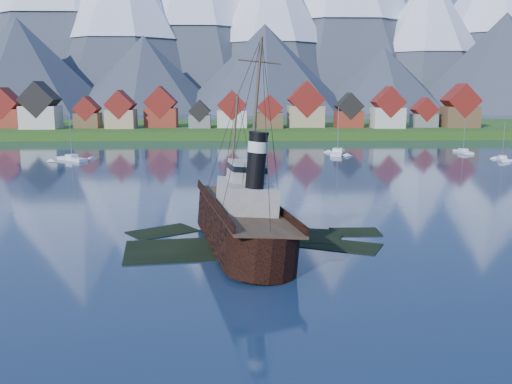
{
  "coord_description": "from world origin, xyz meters",
  "views": [
    {
      "loc": [
        0.64,
        -63.35,
        17.69
      ],
      "look_at": [
        2.68,
        6.0,
        5.0
      ],
      "focal_mm": 40.0,
      "sensor_mm": 36.0,
      "label": 1
    }
  ],
  "objects_px": {
    "sailboat_c": "(72,159)",
    "sailboat_d": "(502,159)",
    "sailboat_f": "(463,152)",
    "tugboat_wreck": "(239,217)",
    "sailboat_e": "(338,153)"
  },
  "relations": [
    {
      "from": "sailboat_c",
      "to": "sailboat_f",
      "type": "bearing_deg",
      "value": -42.33
    },
    {
      "from": "tugboat_wreck",
      "to": "sailboat_c",
      "type": "height_order",
      "value": "tugboat_wreck"
    },
    {
      "from": "sailboat_e",
      "to": "tugboat_wreck",
      "type": "bearing_deg",
      "value": -92.07
    },
    {
      "from": "sailboat_e",
      "to": "sailboat_f",
      "type": "distance_m",
      "value": 35.31
    },
    {
      "from": "sailboat_c",
      "to": "sailboat_e",
      "type": "xyz_separation_m",
      "value": [
        68.08,
        11.42,
        0.01
      ]
    },
    {
      "from": "sailboat_e",
      "to": "sailboat_d",
      "type": "bearing_deg",
      "value": -5.5
    },
    {
      "from": "sailboat_e",
      "to": "sailboat_f",
      "type": "bearing_deg",
      "value": 18.03
    },
    {
      "from": "sailboat_f",
      "to": "sailboat_c",
      "type": "bearing_deg",
      "value": -176.52
    },
    {
      "from": "sailboat_c",
      "to": "sailboat_e",
      "type": "bearing_deg",
      "value": -40.26
    },
    {
      "from": "tugboat_wreck",
      "to": "sailboat_c",
      "type": "bearing_deg",
      "value": 107.17
    },
    {
      "from": "sailboat_c",
      "to": "sailboat_f",
      "type": "distance_m",
      "value": 104.2
    },
    {
      "from": "sailboat_c",
      "to": "sailboat_d",
      "type": "bearing_deg",
      "value": -51.26
    },
    {
      "from": "sailboat_c",
      "to": "sailboat_d",
      "type": "xyz_separation_m",
      "value": [
        106.77,
        -2.75,
        -0.04
      ]
    },
    {
      "from": "tugboat_wreck",
      "to": "sailboat_f",
      "type": "height_order",
      "value": "tugboat_wreck"
    },
    {
      "from": "sailboat_c",
      "to": "sailboat_f",
      "type": "height_order",
      "value": "sailboat_c"
    }
  ]
}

